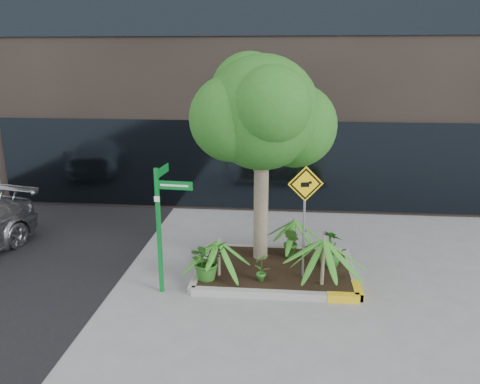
{
  "coord_description": "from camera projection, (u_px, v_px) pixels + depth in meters",
  "views": [
    {
      "loc": [
        0.32,
        -8.84,
        4.41
      ],
      "look_at": [
        -0.55,
        0.2,
        1.81
      ],
      "focal_mm": 35.0,
      "sensor_mm": 36.0,
      "label": 1
    }
  ],
  "objects": [
    {
      "name": "shrub_c",
      "position": [
        261.0,
        267.0,
        9.21
      ],
      "size": [
        0.45,
        0.45,
        0.61
      ],
      "primitive_type": "imported",
      "rotation": [
        0.0,
        0.0,
        3.78
      ],
      "color": "#2F6D21",
      "rests_on": "planter"
    },
    {
      "name": "palm_front",
      "position": [
        324.0,
        239.0,
        8.9
      ],
      "size": [
        1.13,
        1.13,
        1.26
      ],
      "color": "gray",
      "rests_on": "ground"
    },
    {
      "name": "street_sign_post",
      "position": [
        162.0,
        217.0,
        8.8
      ],
      "size": [
        0.74,
        0.75,
        2.49
      ],
      "rotation": [
        0.0,
        0.0,
        -0.08
      ],
      "color": "#0B7C29",
      "rests_on": "ground"
    },
    {
      "name": "cattle_sign",
      "position": [
        305.0,
        203.0,
        9.1
      ],
      "size": [
        0.69,
        0.18,
        2.29
      ],
      "rotation": [
        0.0,
        0.0,
        0.19
      ],
      "color": "slate",
      "rests_on": "ground"
    },
    {
      "name": "shrub_d",
      "position": [
        291.0,
        243.0,
        10.29
      ],
      "size": [
        0.54,
        0.54,
        0.71
      ],
      "primitive_type": "imported",
      "rotation": [
        0.0,
        0.0,
        5.3
      ],
      "color": "#295919",
      "rests_on": "planter"
    },
    {
      "name": "shrub_a",
      "position": [
        207.0,
        260.0,
        9.28
      ],
      "size": [
        1.04,
        1.04,
        0.82
      ],
      "primitive_type": "imported",
      "rotation": [
        0.0,
        0.0,
        0.75
      ],
      "color": "#27601B",
      "rests_on": "planter"
    },
    {
      "name": "planter",
      "position": [
        277.0,
        269.0,
        9.92
      ],
      "size": [
        3.35,
        2.36,
        0.15
      ],
      "color": "#9E9E99",
      "rests_on": "ground"
    },
    {
      "name": "palm_back",
      "position": [
        295.0,
        220.0,
        10.55
      ],
      "size": [
        0.89,
        0.89,
        0.99
      ],
      "color": "gray",
      "rests_on": "ground"
    },
    {
      "name": "ground",
      "position": [
        265.0,
        279.0,
        9.7
      ],
      "size": [
        80.0,
        80.0,
        0.0
      ],
      "primitive_type": "plane",
      "color": "gray",
      "rests_on": "ground"
    },
    {
      "name": "tree",
      "position": [
        262.0,
        113.0,
        9.57
      ],
      "size": [
        3.04,
        2.7,
        4.56
      ],
      "color": "gray",
      "rests_on": "ground"
    },
    {
      "name": "shrub_b",
      "position": [
        331.0,
        248.0,
        9.86
      ],
      "size": [
        0.63,
        0.63,
        0.81
      ],
      "primitive_type": "imported",
      "rotation": [
        0.0,
        0.0,
        2.49
      ],
      "color": "#25601C",
      "rests_on": "planter"
    },
    {
      "name": "palm_left",
      "position": [
        218.0,
        241.0,
        9.35
      ],
      "size": [
        0.9,
        0.9,
        1.0
      ],
      "color": "gray",
      "rests_on": "ground"
    }
  ]
}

